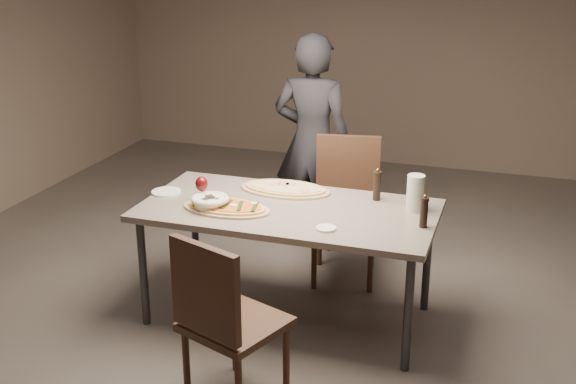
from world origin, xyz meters
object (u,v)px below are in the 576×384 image
(dining_table, at_px, (288,216))
(pepper_mill_left, at_px, (377,185))
(diner, at_px, (312,143))
(bread_basket, at_px, (210,202))
(ham_pizza, at_px, (285,189))
(carafe, at_px, (415,193))
(chair_near, at_px, (223,315))
(chair_far, at_px, (346,200))
(zucchini_pizza, at_px, (227,207))

(dining_table, xyz_separation_m, pepper_mill_left, (0.49, 0.30, 0.15))
(diner, bearing_deg, bread_basket, 81.17)
(dining_table, xyz_separation_m, bread_basket, (-0.44, -0.18, 0.11))
(ham_pizza, distance_m, pepper_mill_left, 0.60)
(ham_pizza, distance_m, diner, 0.88)
(dining_table, bearing_deg, carafe, 15.03)
(bread_basket, distance_m, pepper_mill_left, 1.04)
(carafe, bearing_deg, dining_table, -164.97)
(bread_basket, relative_size, pepper_mill_left, 1.11)
(pepper_mill_left, bearing_deg, ham_pizza, -177.93)
(ham_pizza, height_order, diner, diner)
(chair_near, xyz_separation_m, chair_far, (0.20, 1.73, 0.02))
(carafe, bearing_deg, chair_far, 135.70)
(ham_pizza, distance_m, chair_far, 0.59)
(diner, bearing_deg, zucchini_pizza, 85.22)
(dining_table, xyz_separation_m, chair_far, (0.19, 0.74, -0.13))
(diner, bearing_deg, pepper_mill_left, 130.20)
(dining_table, bearing_deg, chair_near, -90.74)
(bread_basket, height_order, chair_far, chair_far)
(chair_far, bearing_deg, zucchini_pizza, 49.29)
(chair_far, distance_m, diner, 0.62)
(dining_table, distance_m, carafe, 0.78)
(dining_table, bearing_deg, pepper_mill_left, 31.85)
(carafe, bearing_deg, pepper_mill_left, 158.05)
(bread_basket, relative_size, diner, 0.14)
(chair_far, bearing_deg, chair_near, 73.11)
(pepper_mill_left, bearing_deg, bread_basket, -152.55)
(pepper_mill_left, xyz_separation_m, carafe, (0.26, -0.10, 0.01))
(diner, bearing_deg, dining_table, 101.09)
(carafe, bearing_deg, zucchini_pizza, -161.82)
(chair_far, bearing_deg, pepper_mill_left, 114.01)
(chair_near, height_order, chair_far, chair_far)
(pepper_mill_left, distance_m, chair_near, 1.42)
(zucchini_pizza, xyz_separation_m, diner, (0.15, 1.31, 0.07))
(carafe, height_order, chair_far, chair_far)
(carafe, relative_size, diner, 0.13)
(bread_basket, height_order, chair_near, chair_near)
(carafe, xyz_separation_m, chair_near, (-0.75, -1.19, -0.33))
(pepper_mill_left, relative_size, diner, 0.12)
(pepper_mill_left, relative_size, carafe, 0.94)
(bread_basket, xyz_separation_m, diner, (0.25, 1.33, 0.03))
(chair_far, bearing_deg, carafe, 125.36)
(bread_basket, bearing_deg, ham_pizza, 54.52)
(zucchini_pizza, relative_size, diner, 0.33)
(dining_table, height_order, chair_far, chair_far)
(dining_table, distance_m, pepper_mill_left, 0.59)
(chair_near, bearing_deg, diner, 115.30)
(dining_table, relative_size, diner, 1.08)
(zucchini_pizza, height_order, ham_pizza, zucchini_pizza)
(carafe, bearing_deg, chair_near, -122.32)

